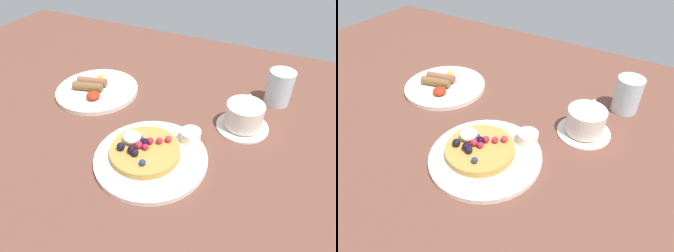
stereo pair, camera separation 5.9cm
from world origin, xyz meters
The scene contains 9 objects.
ground_plane centered at (0.00, 0.00, -1.50)cm, with size 172.30×123.23×3.00cm, color brown.
pancake_plate centered at (6.21, -4.07, 0.59)cm, with size 24.05×24.05×1.17cm, color white.
pancake_with_berries centered at (4.52, -4.01, 2.28)cm, with size 14.88×14.88×3.92cm.
syrup_ramekin centered at (11.80, 4.28, 2.47)cm, with size 4.63×4.63×2.52cm.
breakfast_plate centered at (-19.94, 13.09, 0.62)cm, with size 22.63×22.63×1.24cm, color white.
fried_breakfast centered at (-21.08, 12.99, 2.22)cm, with size 10.53×13.58×2.55cm.
coffee_saucer centered at (20.92, 15.15, 0.44)cm, with size 12.46×12.46×0.88cm, color white.
coffee_cup centered at (20.91, 15.29, 3.82)cm, with size 8.82×11.82×5.68cm.
water_glass centered at (26.35, 29.65, 4.59)cm, with size 6.62×6.62×9.18cm, color silver.
Camera 2 is at (34.06, -40.50, 45.74)cm, focal length 32.06 mm.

